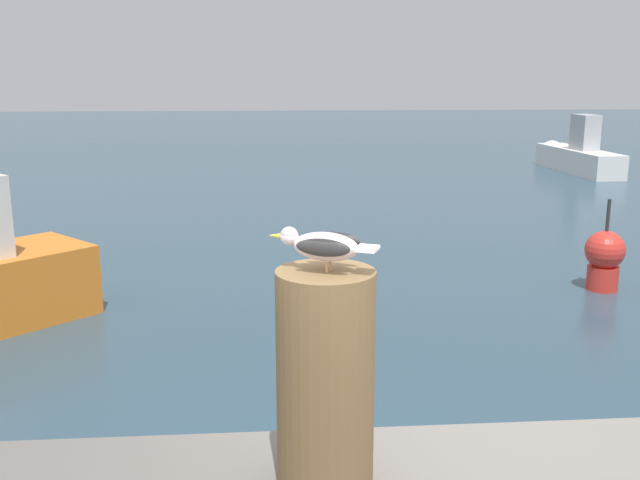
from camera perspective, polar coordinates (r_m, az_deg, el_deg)
mooring_post at (r=2.57m, az=0.44°, el=-11.25°), size 0.35×0.35×0.81m
seagull at (r=2.41m, az=0.31°, el=-0.41°), size 0.38×0.21×0.14m
boat_white at (r=24.60m, az=19.58°, el=6.39°), size 1.19×4.95×1.86m
channel_buoy at (r=11.01m, az=21.73°, el=-1.32°), size 0.56×0.56×1.33m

